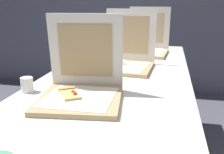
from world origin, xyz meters
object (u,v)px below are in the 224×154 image
at_px(pizza_box_back, 145,47).
at_px(cup_white_near_left, 27,85).
at_px(table, 115,86).
at_px(pizza_box_front, 81,88).
at_px(cup_white_far, 95,57).
at_px(pizza_box_middle, 125,59).

distance_m(pizza_box_back, cup_white_near_left, 1.18).
bearing_deg(cup_white_near_left, table, 39.77).
bearing_deg(table, pizza_box_front, -103.53).
height_order(table, cup_white_far, cup_white_far).
bearing_deg(pizza_box_front, cup_white_far, 94.37).
distance_m(pizza_box_middle, cup_white_near_left, 0.69).
bearing_deg(cup_white_near_left, pizza_box_middle, 55.44).
bearing_deg(pizza_box_front, table, 69.69).
bearing_deg(pizza_box_middle, pizza_box_back, 83.89).
relative_size(cup_white_far, cup_white_near_left, 1.00).
distance_m(cup_white_far, cup_white_near_left, 0.71).
bearing_deg(pizza_box_middle, table, -90.24).
distance_m(pizza_box_middle, cup_white_far, 0.28).
relative_size(table, cup_white_near_left, 32.14).
height_order(pizza_box_back, cup_white_near_left, pizza_box_back).
relative_size(pizza_box_front, pizza_box_back, 0.98).
distance_m(table, cup_white_far, 0.45).
bearing_deg(pizza_box_back, table, -93.04).
relative_size(table, cup_white_far, 32.14).
xyz_separation_m(pizza_box_back, cup_white_near_left, (-0.48, -1.07, -0.02)).
xyz_separation_m(pizza_box_middle, cup_white_far, (-0.25, 0.13, -0.02)).
distance_m(pizza_box_front, cup_white_near_left, 0.29).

